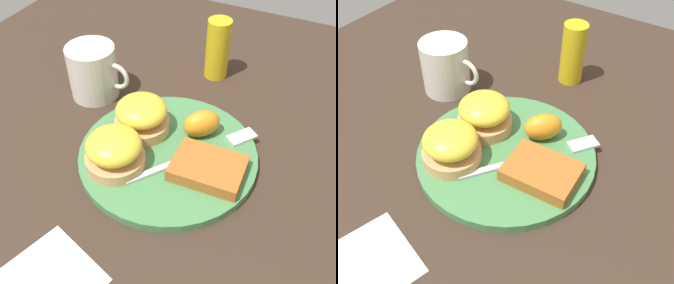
% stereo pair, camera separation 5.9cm
% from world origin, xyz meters
% --- Properties ---
extents(ground_plane, '(1.10, 1.10, 0.00)m').
position_xyz_m(ground_plane, '(0.00, 0.00, 0.00)').
color(ground_plane, '#38281E').
extents(plate, '(0.27, 0.27, 0.01)m').
position_xyz_m(plate, '(0.00, 0.00, 0.01)').
color(plate, '#47844C').
rests_on(plate, ground_plane).
extents(sandwich_benedict_left, '(0.09, 0.09, 0.06)m').
position_xyz_m(sandwich_benedict_left, '(-0.06, 0.03, 0.04)').
color(sandwich_benedict_left, tan).
rests_on(sandwich_benedict_left, plate).
extents(sandwich_benedict_right, '(0.09, 0.09, 0.06)m').
position_xyz_m(sandwich_benedict_right, '(-0.06, -0.06, 0.04)').
color(sandwich_benedict_right, tan).
rests_on(sandwich_benedict_right, plate).
extents(hashbrown_patty, '(0.11, 0.08, 0.02)m').
position_xyz_m(hashbrown_patty, '(0.07, -0.01, 0.02)').
color(hashbrown_patty, '#A85C23').
rests_on(hashbrown_patty, plate).
extents(orange_wedge, '(0.07, 0.07, 0.04)m').
position_xyz_m(orange_wedge, '(0.03, 0.06, 0.04)').
color(orange_wedge, orange).
rests_on(orange_wedge, plate).
extents(fork, '(0.15, 0.19, 0.00)m').
position_xyz_m(fork, '(0.05, 0.02, 0.02)').
color(fork, silver).
rests_on(fork, plate).
extents(cup, '(0.12, 0.09, 0.10)m').
position_xyz_m(cup, '(-0.19, 0.09, 0.05)').
color(cup, silver).
rests_on(cup, ground_plane).
extents(napkin, '(0.14, 0.14, 0.00)m').
position_xyz_m(napkin, '(-0.04, -0.25, 0.00)').
color(napkin, white).
rests_on(napkin, ground_plane).
extents(condiment_bottle, '(0.04, 0.04, 0.11)m').
position_xyz_m(condiment_bottle, '(-0.02, 0.24, 0.06)').
color(condiment_bottle, gold).
rests_on(condiment_bottle, ground_plane).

